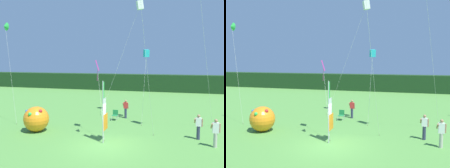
# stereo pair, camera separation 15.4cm
# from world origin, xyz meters

# --- Properties ---
(ground_plane) EXTENTS (120.00, 120.00, 0.00)m
(ground_plane) POSITION_xyz_m (0.00, 0.00, 0.00)
(ground_plane) COLOR #518E3D
(distant_treeline) EXTENTS (80.00, 2.40, 2.81)m
(distant_treeline) POSITION_xyz_m (0.00, 28.00, 1.41)
(distant_treeline) COLOR #193819
(distant_treeline) RESTS_ON ground
(banner_flag) EXTENTS (0.06, 1.03, 4.00)m
(banner_flag) POSITION_xyz_m (-0.22, 0.73, 1.91)
(banner_flag) COLOR #B7B7BC
(banner_flag) RESTS_ON ground
(person_near_banner) EXTENTS (0.55, 0.48, 1.68)m
(person_near_banner) POSITION_xyz_m (-0.29, 7.50, 0.90)
(person_near_banner) COLOR #2D334C
(person_near_banner) RESTS_ON ground
(person_mid_field) EXTENTS (0.55, 0.48, 1.70)m
(person_mid_field) POSITION_xyz_m (5.70, 2.82, 0.91)
(person_mid_field) COLOR #2D334C
(person_mid_field) RESTS_ON ground
(person_far_left) EXTENTS (0.55, 0.48, 1.75)m
(person_far_left) POSITION_xyz_m (6.59, 1.50, 0.94)
(person_far_left) COLOR #B7B2A3
(person_far_left) RESTS_ON ground
(inflatable_balloon) EXTENTS (1.87, 1.87, 1.87)m
(inflatable_balloon) POSITION_xyz_m (-5.77, 1.59, 0.94)
(inflatable_balloon) COLOR orange
(inflatable_balloon) RESTS_ON ground
(folding_chair) EXTENTS (0.51, 0.51, 0.89)m
(folding_chair) POSITION_xyz_m (-1.03, 6.52, 0.51)
(folding_chair) COLOR #BCBCC1
(folding_chair) RESTS_ON ground
(kite_white_box_2) EXTENTS (4.02, 0.92, 10.63)m
(kite_white_box_2) POSITION_xyz_m (0.75, 8.44, 10.17)
(kite_white_box_2) COLOR brown
(kite_white_box_2) RESTS_ON ground
(kite_cyan_box_4) EXTENTS (0.58, 1.83, 6.18)m
(kite_cyan_box_4) POSITION_xyz_m (1.62, 6.81, 5.83)
(kite_cyan_box_4) COLOR brown
(kite_cyan_box_4) RESTS_ON ground
(kite_green_delta_5) EXTENTS (1.68, 1.00, 8.43)m
(kite_green_delta_5) POSITION_xyz_m (-9.77, 3.65, 8.04)
(kite_green_delta_5) COLOR brown
(kite_green_delta_5) RESTS_ON ground
(kite_magenta_diamond_6) EXTENTS (1.30, 2.14, 5.29)m
(kite_magenta_diamond_6) POSITION_xyz_m (-1.29, 2.58, 4.65)
(kite_magenta_diamond_6) COLOR brown
(kite_magenta_diamond_6) RESTS_ON ground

